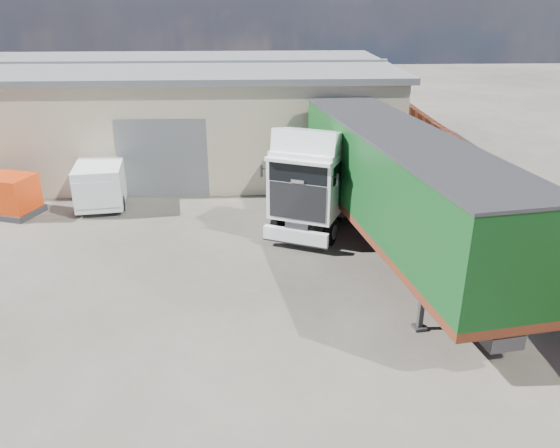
{
  "coord_description": "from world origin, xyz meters",
  "views": [
    {
      "loc": [
        2.08,
        -13.93,
        8.66
      ],
      "look_at": [
        2.92,
        3.0,
        1.48
      ],
      "focal_mm": 35.0,
      "sensor_mm": 36.0,
      "label": 1
    }
  ],
  "objects_px": {
    "panel_van": "(103,180)",
    "orange_skip": "(4,197)",
    "box_trailer": "(398,184)",
    "tractor_unit": "(314,186)"
  },
  "relations": [
    {
      "from": "panel_van",
      "to": "orange_skip",
      "type": "height_order",
      "value": "panel_van"
    },
    {
      "from": "box_trailer",
      "to": "panel_van",
      "type": "bearing_deg",
      "value": 142.2
    },
    {
      "from": "box_trailer",
      "to": "panel_van",
      "type": "distance_m",
      "value": 13.33
    },
    {
      "from": "box_trailer",
      "to": "panel_van",
      "type": "relative_size",
      "value": 2.78
    },
    {
      "from": "orange_skip",
      "to": "panel_van",
      "type": "bearing_deg",
      "value": 38.68
    },
    {
      "from": "panel_van",
      "to": "orange_skip",
      "type": "bearing_deg",
      "value": -167.59
    },
    {
      "from": "box_trailer",
      "to": "orange_skip",
      "type": "height_order",
      "value": "box_trailer"
    },
    {
      "from": "tractor_unit",
      "to": "orange_skip",
      "type": "distance_m",
      "value": 13.08
    },
    {
      "from": "tractor_unit",
      "to": "panel_van",
      "type": "distance_m",
      "value": 9.81
    },
    {
      "from": "box_trailer",
      "to": "orange_skip",
      "type": "xyz_separation_m",
      "value": [
        -15.37,
        4.95,
        -2.0
      ]
    }
  ]
}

